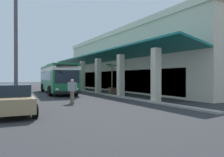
{
  "coord_description": "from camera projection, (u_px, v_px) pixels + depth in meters",
  "views": [
    {
      "loc": [
        22.94,
        -5.15,
        1.85
      ],
      "look_at": [
        2.35,
        5.68,
        1.67
      ],
      "focal_mm": 35.23,
      "sensor_mm": 36.0,
      "label": 1
    }
  ],
  "objects": [
    {
      "name": "ground",
      "position": [
        120.0,
        92.0,
        26.43
      ],
      "size": [
        120.0,
        120.0,
        0.0
      ],
      "primitive_type": "plane",
      "color": "#2D2D30"
    },
    {
      "name": "curb_strip",
      "position": [
        86.0,
        91.0,
        27.37
      ],
      "size": [
        37.4,
        0.5,
        0.12
      ],
      "primitive_type": "cube",
      "color": "#9E998E",
      "rests_on": "ground"
    },
    {
      "name": "plaza_building",
      "position": [
        148.0,
        63.0,
        31.82
      ],
      "size": [
        31.46,
        15.9,
        7.8
      ],
      "color": "beige",
      "rests_on": "ground"
    },
    {
      "name": "transit_bus",
      "position": [
        57.0,
        77.0,
        24.91
      ],
      "size": [
        11.37,
        3.42,
        3.34
      ],
      "color": "#196638",
      "rests_on": "ground"
    },
    {
      "name": "parked_sedan_tan",
      "position": [
        12.0,
        99.0,
        10.83
      ],
      "size": [
        4.48,
        2.16,
        1.47
      ],
      "color": "#9E845B",
      "rests_on": "ground"
    },
    {
      "name": "pedestrian",
      "position": [
        72.0,
        90.0,
        15.29
      ],
      "size": [
        0.48,
        0.54,
        1.69
      ],
      "color": "#726651",
      "rests_on": "ground"
    },
    {
      "name": "potted_palm",
      "position": [
        112.0,
        86.0,
        24.75
      ],
      "size": [
        1.86,
        1.59,
        3.31
      ],
      "color": "brown",
      "rests_on": "ground"
    },
    {
      "name": "lot_light_pole",
      "position": [
        16.0,
        27.0,
        10.96
      ],
      "size": [
        0.6,
        0.6,
        8.1
      ],
      "color": "#59595B",
      "rests_on": "ground"
    }
  ]
}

